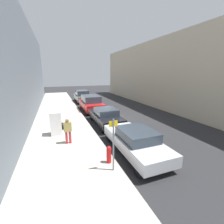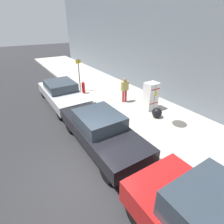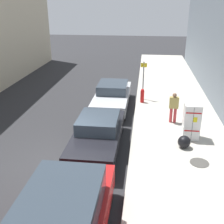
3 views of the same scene
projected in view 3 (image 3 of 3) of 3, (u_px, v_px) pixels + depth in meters
ground_plane at (65, 162)px, 10.72m from camera, size 80.00×80.00×0.00m
sidewalk_slab at (188, 169)px, 10.18m from camera, size 4.32×44.00×0.15m
discarded_refrigerator at (192, 121)px, 12.00m from camera, size 0.70×0.60×1.56m
manhole_cover at (199, 163)px, 10.39m from camera, size 0.70×0.70×0.02m
street_sign_post at (143, 78)px, 16.58m from camera, size 0.36×0.07×2.28m
fire_hydrant at (142, 95)px, 16.35m from camera, size 0.22×0.22×0.82m
trash_bag at (184, 142)px, 11.39m from camera, size 0.52×0.52×0.52m
pedestrian_walking_far at (174, 106)px, 13.52m from camera, size 0.44×0.22×1.51m
parked_sedan_silver at (112, 95)px, 15.95m from camera, size 1.84×4.76×1.38m
parked_sedan_dark at (98, 133)px, 11.38m from camera, size 1.81×4.57×1.40m
parked_suv_red at (62, 222)px, 6.62m from camera, size 1.99×4.73×1.75m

